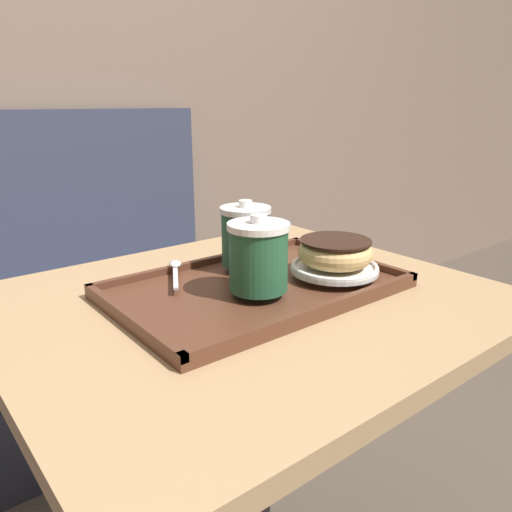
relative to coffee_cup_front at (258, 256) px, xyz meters
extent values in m
cube|color=#7A6656|center=(0.01, 1.13, 0.41)|extent=(8.00, 0.05, 2.40)
cube|color=tan|center=(0.01, 0.03, -0.09)|extent=(0.79, 0.69, 0.03)
cylinder|color=#333338|center=(0.01, 0.03, -0.45)|extent=(0.08, 0.08, 0.68)
cube|color=#512D1E|center=(0.03, 0.04, -0.07)|extent=(0.47, 0.31, 0.01)
cube|color=#512D1E|center=(0.03, -0.11, -0.06)|extent=(0.47, 0.01, 0.01)
cube|color=#512D1E|center=(0.03, 0.19, -0.06)|extent=(0.47, 0.01, 0.01)
cube|color=#512D1E|center=(-0.20, 0.04, -0.06)|extent=(0.01, 0.31, 0.01)
cube|color=#512D1E|center=(0.26, 0.04, -0.06)|extent=(0.01, 0.31, 0.01)
cylinder|color=#235638|center=(0.00, 0.00, -0.01)|extent=(0.09, 0.09, 0.10)
cylinder|color=white|center=(0.00, 0.00, 0.05)|extent=(0.10, 0.10, 0.01)
cylinder|color=white|center=(0.00, 0.00, 0.06)|extent=(0.03, 0.03, 0.01)
cylinder|color=#235638|center=(0.06, 0.11, -0.01)|extent=(0.09, 0.09, 0.10)
cylinder|color=white|center=(0.06, 0.11, 0.05)|extent=(0.09, 0.09, 0.01)
cylinder|color=white|center=(0.06, 0.11, 0.06)|extent=(0.02, 0.02, 0.01)
cylinder|color=white|center=(0.16, -0.02, -0.05)|extent=(0.15, 0.15, 0.01)
torus|color=white|center=(0.16, -0.02, -0.05)|extent=(0.15, 0.15, 0.01)
torus|color=#DBB270|center=(0.16, -0.02, -0.02)|extent=(0.13, 0.13, 0.04)
cylinder|color=black|center=(0.16, -0.02, 0.00)|extent=(0.12, 0.12, 0.00)
ellipsoid|color=silver|center=(-0.05, 0.18, -0.05)|extent=(0.04, 0.04, 0.01)
cube|color=silver|center=(-0.08, 0.12, -0.05)|extent=(0.06, 0.09, 0.00)
camera|label=1|loc=(-0.47, -0.58, 0.23)|focal=35.00mm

